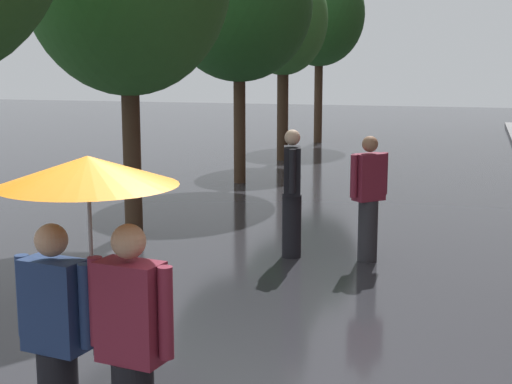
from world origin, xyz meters
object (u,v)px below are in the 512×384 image
at_px(couple_under_umbrella, 91,270).
at_px(street_tree_3, 283,20).
at_px(street_tree_2, 239,5).
at_px(street_tree_4, 319,15).
at_px(pedestrian_walking_far, 369,198).
at_px(pedestrian_walking_midground, 292,193).

bearing_deg(couple_under_umbrella, street_tree_3, 100.12).
height_order(street_tree_2, couple_under_umbrella, street_tree_2).
distance_m(street_tree_3, street_tree_4, 4.60).
xyz_separation_m(street_tree_3, pedestrian_walking_far, (3.63, -9.54, -2.80)).
relative_size(street_tree_4, pedestrian_walking_far, 3.41).
bearing_deg(street_tree_3, street_tree_4, 89.97).
height_order(couple_under_umbrella, pedestrian_walking_midground, couple_under_umbrella).
xyz_separation_m(couple_under_umbrella, pedestrian_walking_far, (0.91, 5.69, -0.51)).
bearing_deg(couple_under_umbrella, pedestrian_walking_midground, 91.04).
bearing_deg(pedestrian_walking_far, street_tree_4, 104.40).
bearing_deg(street_tree_2, pedestrian_walking_midground, -65.88).
bearing_deg(street_tree_4, street_tree_3, -90.03).
bearing_deg(couple_under_umbrella, street_tree_2, 103.26).
xyz_separation_m(street_tree_3, couple_under_umbrella, (2.72, -15.23, -2.29)).
bearing_deg(couple_under_umbrella, pedestrian_walking_far, 80.88).
xyz_separation_m(couple_under_umbrella, pedestrian_walking_midground, (-0.10, 5.60, -0.48)).
height_order(street_tree_3, pedestrian_walking_far, street_tree_3).
bearing_deg(pedestrian_walking_far, pedestrian_walking_midground, -175.37).
distance_m(street_tree_3, pedestrian_walking_midground, 10.35).
distance_m(street_tree_4, pedestrian_walking_midground, 14.79).
height_order(street_tree_4, couple_under_umbrella, street_tree_4).
height_order(street_tree_2, street_tree_4, street_tree_4).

